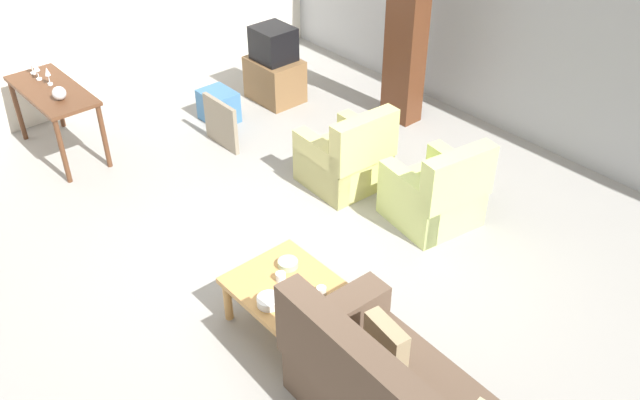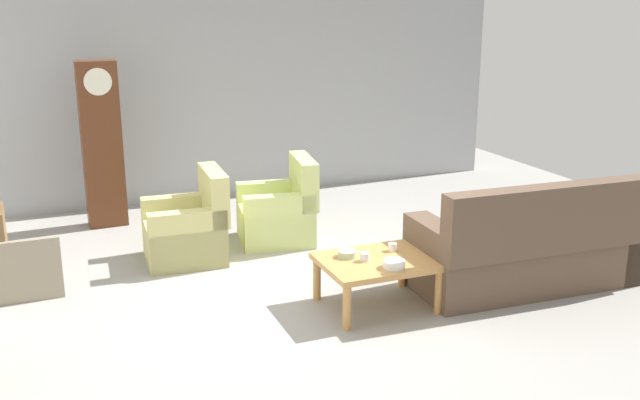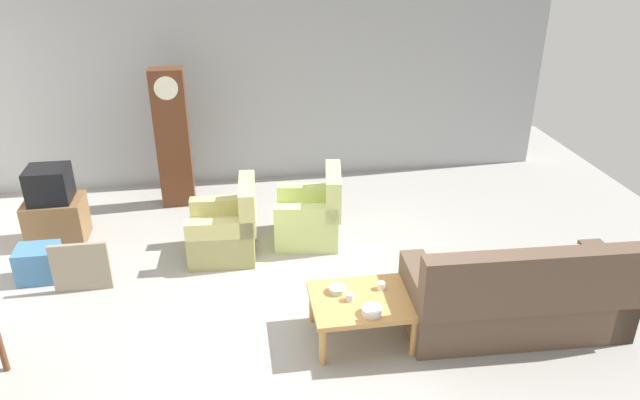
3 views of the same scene
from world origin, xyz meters
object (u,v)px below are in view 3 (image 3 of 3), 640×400
at_px(armchair_olive_far, 311,217).
at_px(tv_stand_cabinet, 57,220).
at_px(grandfather_clock, 173,138).
at_px(coffee_table_wood, 362,304).
at_px(cup_blue_rimmed, 350,297).
at_px(storage_box_blue, 39,263).
at_px(cup_white_porcelain, 381,286).
at_px(armchair_olive_near, 226,231).
at_px(tv_crt, 49,184).
at_px(bowl_white_stacked, 372,311).
at_px(bowl_shallow_green, 337,289).
at_px(framed_picture_leaning, 81,267).
at_px(couch_floral, 517,299).

height_order(armchair_olive_far, tv_stand_cabinet, armchair_olive_far).
bearing_deg(tv_stand_cabinet, grandfather_clock, 31.30).
distance_m(grandfather_clock, tv_stand_cabinet, 1.79).
relative_size(coffee_table_wood, tv_stand_cabinet, 1.41).
bearing_deg(cup_blue_rimmed, storage_box_blue, 154.11).
distance_m(grandfather_clock, cup_white_porcelain, 3.82).
height_order(armchair_olive_near, tv_crt, tv_crt).
bearing_deg(bowl_white_stacked, storage_box_blue, 151.90).
bearing_deg(cup_blue_rimmed, bowl_shallow_green, 122.30).
distance_m(tv_crt, bowl_white_stacked, 4.28).
xyz_separation_m(tv_crt, bowl_shallow_green, (3.10, -2.28, -0.30)).
relative_size(cup_blue_rimmed, bowl_white_stacked, 0.44).
bearing_deg(cup_blue_rimmed, cup_white_porcelain, 22.31).
bearing_deg(tv_stand_cabinet, armchair_olive_far, -8.32).
height_order(tv_crt, framed_picture_leaning, tv_crt).
bearing_deg(framed_picture_leaning, storage_box_blue, 149.01).
relative_size(couch_floral, storage_box_blue, 4.79).
xyz_separation_m(coffee_table_wood, storage_box_blue, (-3.31, 1.55, -0.18)).
height_order(armchair_olive_near, storage_box_blue, armchair_olive_near).
distance_m(tv_stand_cabinet, framed_picture_leaning, 1.29).
relative_size(armchair_olive_near, grandfather_clock, 0.48).
relative_size(tv_stand_cabinet, storage_box_blue, 1.53).
bearing_deg(grandfather_clock, armchair_olive_near, -67.08).
relative_size(couch_floral, bowl_white_stacked, 11.40).
distance_m(armchair_olive_far, coffee_table_wood, 1.98).
bearing_deg(cup_white_porcelain, bowl_white_stacked, -115.81).
bearing_deg(bowl_white_stacked, couch_floral, 4.64).
xyz_separation_m(framed_picture_leaning, storage_box_blue, (-0.52, 0.31, -0.09)).
relative_size(tv_crt, bowl_shallow_green, 2.88).
xyz_separation_m(armchair_olive_far, bowl_shallow_green, (-0.01, -1.82, 0.16)).
height_order(grandfather_clock, bowl_shallow_green, grandfather_clock).
relative_size(framed_picture_leaning, bowl_white_stacked, 3.21).
bearing_deg(tv_crt, framed_picture_leaning, -66.49).
height_order(armchair_olive_near, bowl_white_stacked, armchair_olive_near).
xyz_separation_m(cup_white_porcelain, cup_blue_rimmed, (-0.33, -0.14, 0.00)).
xyz_separation_m(armchair_olive_far, cup_white_porcelain, (0.42, -1.84, 0.16)).
bearing_deg(grandfather_clock, bowl_shallow_green, -61.83).
distance_m(armchair_olive_near, storage_box_blue, 2.08).
distance_m(tv_stand_cabinet, bowl_shallow_green, 3.85).
xyz_separation_m(framed_picture_leaning, bowl_white_stacked, (2.83, -1.47, 0.18)).
height_order(couch_floral, storage_box_blue, couch_floral).
xyz_separation_m(grandfather_clock, bowl_shallow_green, (1.68, -3.14, -0.50)).
distance_m(storage_box_blue, cup_white_porcelain, 3.81).
xyz_separation_m(tv_stand_cabinet, framed_picture_leaning, (0.52, -1.19, 0.01)).
bearing_deg(framed_picture_leaning, cup_blue_rimmed, -24.84).
height_order(coffee_table_wood, cup_blue_rimmed, cup_blue_rimmed).
height_order(tv_crt, bowl_white_stacked, tv_crt).
bearing_deg(cup_white_porcelain, storage_box_blue, 158.16).
bearing_deg(cup_blue_rimmed, coffee_table_wood, 1.15).
xyz_separation_m(couch_floral, cup_white_porcelain, (-1.28, 0.25, 0.12)).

